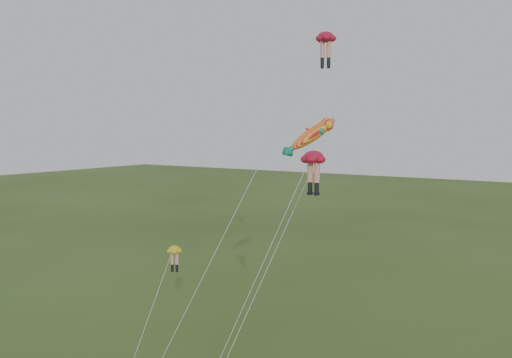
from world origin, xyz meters
The scene contains 4 objects.
legs_kite_red_high centered at (1.27, 12.42, 20.79)m, with size 5.33×14.57×21.73m.
legs_kite_red_mid centered at (5.04, 3.85, 13.56)m, with size 5.24×5.97×14.33m.
legs_kite_yellow centered at (-5.49, 5.10, 7.25)m, with size 4.55×10.44×7.95m.
fish_kite centered at (2.07, 9.62, 14.98)m, with size 2.81×13.21×16.36m.
Camera 1 is at (18.46, -21.54, 15.52)m, focal length 40.00 mm.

